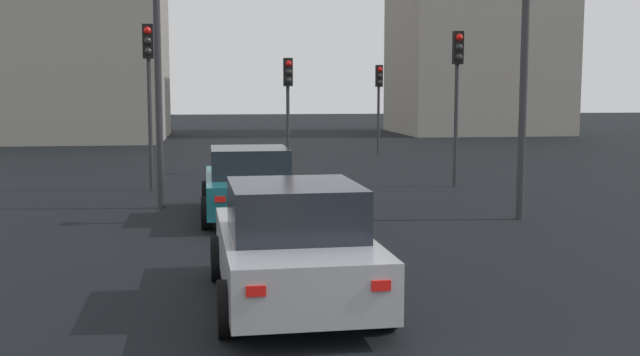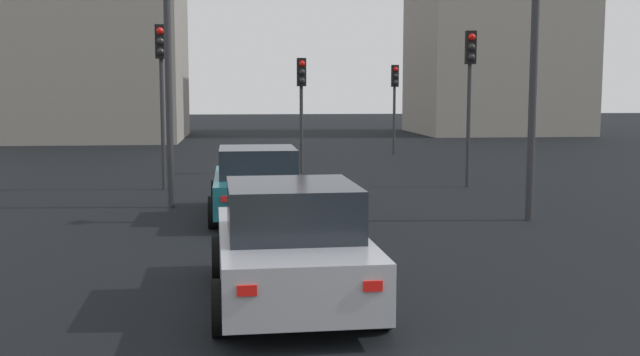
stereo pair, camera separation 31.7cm
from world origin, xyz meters
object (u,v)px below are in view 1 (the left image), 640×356
at_px(car_silver_right_second, 293,245).
at_px(traffic_light_far_left, 149,72).
at_px(traffic_light_near_right, 379,90).
at_px(car_teal_right_lead, 249,184).
at_px(street_lamp_far, 157,36).
at_px(traffic_light_far_right, 288,90).
at_px(traffic_light_near_left, 457,76).

height_order(car_silver_right_second, traffic_light_far_left, traffic_light_far_left).
relative_size(car_silver_right_second, traffic_light_near_right, 1.12).
distance_m(car_teal_right_lead, traffic_light_far_left, 5.90).
xyz_separation_m(traffic_light_far_left, street_lamp_far, (-3.21, -0.47, 0.74)).
distance_m(traffic_light_near_right, street_lamp_far, 15.80).
bearing_deg(traffic_light_far_left, traffic_light_far_right, 130.09).
bearing_deg(traffic_light_far_right, street_lamp_far, -31.99).
bearing_deg(traffic_light_near_left, car_teal_right_lead, -50.43).
bearing_deg(traffic_light_near_right, traffic_light_far_left, -42.21).
xyz_separation_m(car_teal_right_lead, traffic_light_near_left, (4.40, -5.98, 2.36)).
height_order(car_teal_right_lead, traffic_light_near_left, traffic_light_near_left).
height_order(car_silver_right_second, traffic_light_near_right, traffic_light_near_right).
distance_m(traffic_light_near_right, traffic_light_far_left, 13.40).
height_order(car_silver_right_second, traffic_light_far_right, traffic_light_far_right).
xyz_separation_m(traffic_light_near_left, traffic_light_far_left, (0.38, 8.39, 0.08)).
height_order(car_teal_right_lead, traffic_light_far_left, traffic_light_far_left).
bearing_deg(traffic_light_far_right, traffic_light_near_right, 141.93).
distance_m(traffic_light_near_left, traffic_light_far_right, 5.94).
distance_m(traffic_light_near_left, street_lamp_far, 8.46).
bearing_deg(car_teal_right_lead, traffic_light_near_right, -22.50).
bearing_deg(traffic_light_far_left, car_teal_right_lead, 24.90).
distance_m(traffic_light_near_right, traffic_light_far_right, 7.99).
distance_m(traffic_light_far_left, street_lamp_far, 3.33).
height_order(traffic_light_far_right, street_lamp_far, street_lamp_far).
relative_size(traffic_light_far_left, traffic_light_far_right, 1.19).
height_order(car_silver_right_second, traffic_light_near_left, traffic_light_near_left).
bearing_deg(car_silver_right_second, traffic_light_far_right, -7.10).
relative_size(car_silver_right_second, traffic_light_far_right, 1.13).
relative_size(car_silver_right_second, street_lamp_far, 0.64).
bearing_deg(car_teal_right_lead, traffic_light_near_left, -54.09).
relative_size(car_teal_right_lead, traffic_light_near_right, 1.14).
bearing_deg(street_lamp_far, car_silver_right_second, -165.09).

